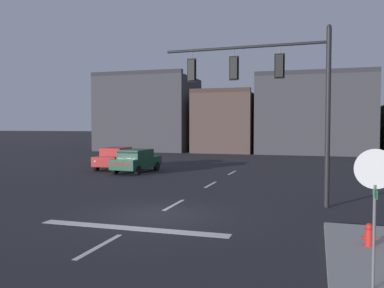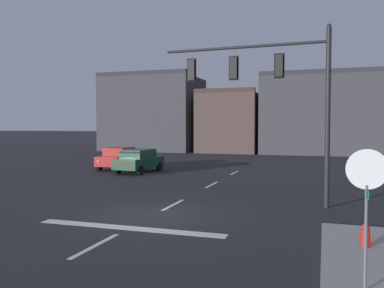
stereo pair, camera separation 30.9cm
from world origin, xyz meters
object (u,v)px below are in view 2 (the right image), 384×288
Objects in this scene: car_lot_nearside at (119,158)px; stop_sign at (367,185)px; signal_mast_near_side at (273,84)px; fire_hydrant at (365,240)px; car_lot_middle at (139,160)px.

stop_sign is at bearing -50.95° from car_lot_nearside.
signal_mast_near_side is at bearing -39.21° from car_lot_nearside.
car_lot_nearside reaches higher than fire_hydrant.
car_lot_nearside is 2.99m from car_lot_middle.
car_lot_middle is at bearing 139.58° from signal_mast_near_side.
signal_mast_near_side reaches higher than fire_hydrant.
signal_mast_near_side is 9.66× the size of fire_hydrant.
stop_sign is 3.49m from fire_hydrant.
car_lot_nearside is at bearing 134.31° from fire_hydrant.
fire_hydrant is at bearing -45.69° from car_lot_nearside.
signal_mast_near_side is 16.93m from car_lot_nearside.
signal_mast_near_side reaches higher than stop_sign.
car_lot_middle is (-13.06, 17.51, -1.29)m from stop_sign.
signal_mast_near_side is at bearing 107.78° from stop_sign.
car_lot_nearside is 6.08× the size of fire_hydrant.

